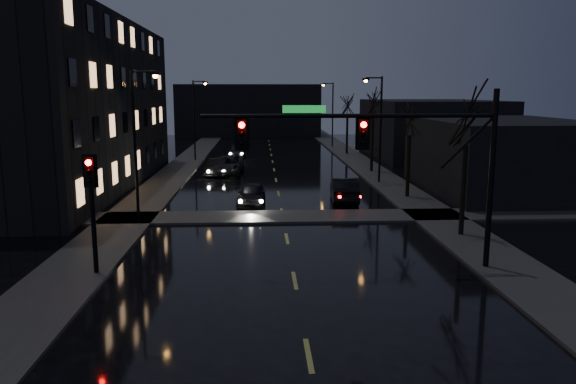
{
  "coord_description": "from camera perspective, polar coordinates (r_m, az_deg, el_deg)",
  "views": [
    {
      "loc": [
        -1.23,
        -11.8,
        6.88
      ],
      "look_at": [
        -0.21,
        8.73,
        3.2
      ],
      "focal_mm": 35.0,
      "sensor_mm": 36.0,
      "label": 1
    }
  ],
  "objects": [
    {
      "name": "tree_near",
      "position": [
        27.55,
        17.81,
        8.29
      ],
      "size": [
        3.52,
        3.52,
        8.08
      ],
      "color": "black",
      "rests_on": "ground"
    },
    {
      "name": "oncoming_car_d",
      "position": [
        60.0,
        -5.21,
        4.13
      ],
      "size": [
        1.81,
        4.44,
        1.29
      ],
      "primitive_type": "imported",
      "rotation": [
        0.0,
        0.0,
        0.0
      ],
      "color": "black",
      "rests_on": "ground"
    },
    {
      "name": "streetlight_l_far",
      "position": [
        57.19,
        -9.32,
        7.9
      ],
      "size": [
        1.53,
        0.28,
        8.0
      ],
      "color": "black",
      "rests_on": "ground"
    },
    {
      "name": "oncoming_car_a",
      "position": [
        34.6,
        -3.75,
        -0.2
      ],
      "size": [
        1.87,
        4.08,
        1.35
      ],
      "primitive_type": "imported",
      "rotation": [
        0.0,
        0.0,
        -0.07
      ],
      "color": "black",
      "rests_on": "ground"
    },
    {
      "name": "sidewalk_left",
      "position": [
        47.85,
        -11.57,
        1.74
      ],
      "size": [
        3.0,
        140.0,
        0.12
      ],
      "primitive_type": "cube",
      "color": "#2D2D2B",
      "rests_on": "ground"
    },
    {
      "name": "tree_far",
      "position": [
        62.55,
        6.08,
        9.34
      ],
      "size": [
        3.43,
        3.43,
        7.88
      ],
      "color": "black",
      "rests_on": "ground"
    },
    {
      "name": "signal_pole_left",
      "position": [
        22.06,
        -19.31,
        -0.53
      ],
      "size": [
        0.35,
        0.41,
        4.53
      ],
      "color": "black",
      "rests_on": "ground"
    },
    {
      "name": "apartment_block",
      "position": [
        44.51,
        -23.16,
        8.21
      ],
      "size": [
        12.0,
        30.0,
        12.0
      ],
      "primitive_type": "cube",
      "color": "black",
      "rests_on": "ground"
    },
    {
      "name": "commercial_right_near",
      "position": [
        41.57,
        20.94,
        3.43
      ],
      "size": [
        10.0,
        14.0,
        5.0
      ],
      "primitive_type": "cube",
      "color": "black",
      "rests_on": "ground"
    },
    {
      "name": "streetlight_r_far",
      "position": [
        70.39,
        4.39,
        8.4
      ],
      "size": [
        1.53,
        0.28,
        8.0
      ],
      "color": "black",
      "rests_on": "ground"
    },
    {
      "name": "commercial_right_far",
      "position": [
        62.64,
        14.16,
        6.29
      ],
      "size": [
        12.0,
        18.0,
        6.0
      ],
      "primitive_type": "cube",
      "color": "black",
      "rests_on": "ground"
    },
    {
      "name": "signal_mast",
      "position": [
        21.5,
        10.86,
        4.6
      ],
      "size": [
        11.11,
        0.41,
        7.0
      ],
      "color": "black",
      "rests_on": "ground"
    },
    {
      "name": "tree_mid_b",
      "position": [
        48.76,
        8.66,
        9.71
      ],
      "size": [
        3.74,
        3.74,
        8.59
      ],
      "color": "black",
      "rests_on": "ground"
    },
    {
      "name": "oncoming_car_c",
      "position": [
        47.48,
        -6.26,
        2.7
      ],
      "size": [
        2.86,
        5.72,
        1.55
      ],
      "primitive_type": "imported",
      "rotation": [
        0.0,
        0.0,
        -0.05
      ],
      "color": "black",
      "rests_on": "ground"
    },
    {
      "name": "sidewalk_cross",
      "position": [
        31.08,
        -0.51,
        -2.53
      ],
      "size": [
        40.0,
        3.0,
        0.12
      ],
      "primitive_type": "cube",
      "color": "#2D2D2B",
      "rests_on": "ground"
    },
    {
      "name": "streetlight_r_mid",
      "position": [
        42.77,
        9.11,
        7.19
      ],
      "size": [
        1.53,
        0.28,
        8.0
      ],
      "color": "black",
      "rests_on": "ground"
    },
    {
      "name": "tree_mid_a",
      "position": [
        37.09,
        12.33,
        8.29
      ],
      "size": [
        3.3,
        3.3,
        7.58
      ],
      "color": "black",
      "rests_on": "ground"
    },
    {
      "name": "lead_car",
      "position": [
        35.75,
        5.73,
        0.25
      ],
      "size": [
        1.97,
        4.76,
        1.53
      ],
      "primitive_type": "imported",
      "rotation": [
        0.0,
        0.0,
        3.07
      ],
      "color": "black",
      "rests_on": "ground"
    },
    {
      "name": "far_block",
      "position": [
        89.87,
        -4.02,
        8.28
      ],
      "size": [
        22.0,
        10.0,
        8.0
      ],
      "primitive_type": "cube",
      "color": "black",
      "rests_on": "ground"
    },
    {
      "name": "oncoming_car_b",
      "position": [
        47.09,
        -7.12,
        2.52
      ],
      "size": [
        2.05,
        4.4,
        1.4
      ],
      "primitive_type": "imported",
      "rotation": [
        0.0,
        0.0,
        -0.14
      ],
      "color": "black",
      "rests_on": "ground"
    },
    {
      "name": "sidewalk_right",
      "position": [
        48.29,
        8.81,
        1.9
      ],
      "size": [
        3.0,
        140.0,
        0.12
      ],
      "primitive_type": "cube",
      "color": "#2D2D2B",
      "rests_on": "ground"
    },
    {
      "name": "streetlight_l_near",
      "position": [
        30.54,
        -14.92,
        5.85
      ],
      "size": [
        1.53,
        0.28,
        8.0
      ],
      "color": "black",
      "rests_on": "ground"
    }
  ]
}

